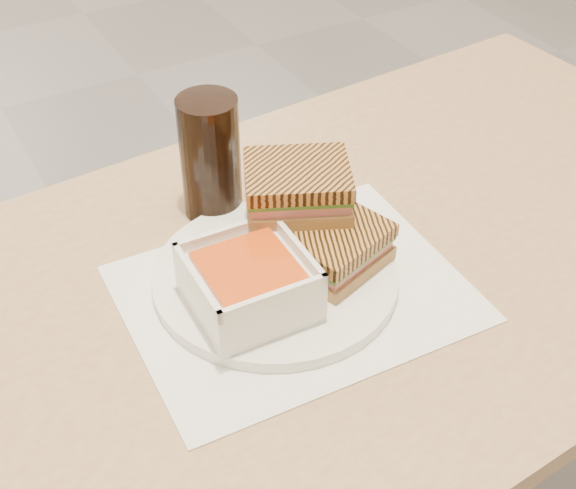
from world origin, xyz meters
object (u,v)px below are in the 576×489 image
main_table (364,311)px  panini_lower (336,247)px  soup_bowl (249,285)px  plate (275,277)px  cola_glass (210,157)px

main_table → panini_lower: bearing=-160.7°
soup_bowl → main_table: bearing=10.8°
plate → panini_lower: (0.07, -0.02, 0.03)m
soup_bowl → plate: bearing=33.7°
panini_lower → cola_glass: bearing=110.6°
main_table → plate: size_ratio=4.27×
main_table → panini_lower: size_ratio=9.00×
main_table → cola_glass: size_ratio=7.52×
panini_lower → cola_glass: (-0.07, 0.19, 0.04)m
plate → cola_glass: (-0.00, 0.17, 0.07)m
cola_glass → panini_lower: bearing=-69.4°
plate → panini_lower: panini_lower is taller
panini_lower → plate: bearing=162.8°
soup_bowl → panini_lower: 0.12m
plate → soup_bowl: soup_bowl is taller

